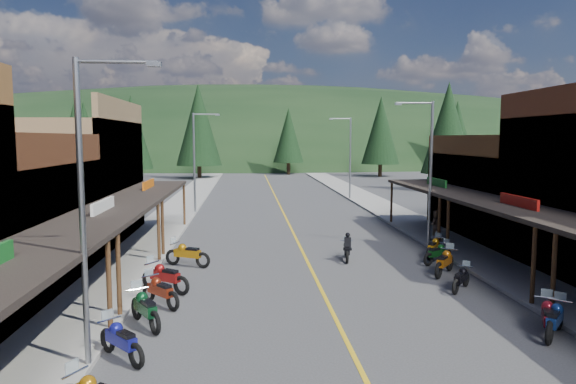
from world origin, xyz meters
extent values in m
plane|color=#38383A|center=(0.00, 0.00, 0.00)|extent=(220.00, 220.00, 0.00)
cube|color=gold|center=(0.00, 20.00, 0.01)|extent=(0.15, 90.00, 0.01)
cube|color=gray|center=(-8.70, 20.00, 0.07)|extent=(3.40, 94.00, 0.15)
cube|color=gray|center=(8.70, 20.00, 0.07)|extent=(3.40, 94.00, 0.15)
cylinder|color=#472D19|center=(-7.20, -3.40, 1.50)|extent=(0.16, 0.16, 3.00)
cube|color=#3F2111|center=(-10.15, 1.70, 3.10)|extent=(0.30, 9.00, 6.20)
cube|color=black|center=(-8.70, 1.70, 3.00)|extent=(3.20, 9.00, 0.18)
cylinder|color=#472D19|center=(-7.20, -2.20, 1.50)|extent=(0.16, 0.16, 3.00)
cylinder|color=#472D19|center=(-7.20, 5.60, 1.50)|extent=(0.16, 0.16, 3.00)
cube|color=silver|center=(-8.70, 1.70, 3.20)|extent=(0.12, 3.00, 0.70)
cube|color=brown|center=(-14.00, 11.30, 3.50)|extent=(8.00, 10.20, 7.00)
cube|color=brown|center=(-10.15, 11.30, 4.10)|extent=(0.30, 10.20, 8.20)
cube|color=black|center=(-8.70, 11.30, 3.00)|extent=(3.20, 10.20, 0.18)
cylinder|color=#472D19|center=(-7.20, 6.80, 1.50)|extent=(0.16, 0.16, 3.00)
cylinder|color=#472D19|center=(-7.20, 15.80, 1.50)|extent=(0.16, 0.16, 3.00)
cube|color=#CC590C|center=(-8.70, 11.30, 3.20)|extent=(0.12, 3.00, 0.70)
cylinder|color=#472D19|center=(7.20, -3.40, 1.50)|extent=(0.16, 0.16, 3.00)
cube|color=#562B19|center=(10.15, 1.70, 4.10)|extent=(0.30, 9.00, 8.20)
cube|color=black|center=(8.70, 1.70, 3.00)|extent=(3.20, 9.00, 0.18)
cylinder|color=#472D19|center=(7.20, -2.20, 1.50)|extent=(0.16, 0.16, 3.00)
cylinder|color=#472D19|center=(7.20, 5.60, 1.50)|extent=(0.16, 0.16, 3.00)
cube|color=#B2140F|center=(8.70, 1.70, 3.20)|extent=(0.12, 3.00, 0.70)
cube|color=#4C2D16|center=(14.00, 11.30, 2.50)|extent=(8.00, 10.20, 5.00)
cube|color=#4C2D16|center=(10.15, 11.30, 3.10)|extent=(0.30, 10.20, 6.20)
cube|color=black|center=(8.70, 11.30, 3.00)|extent=(3.20, 10.20, 0.18)
cylinder|color=#472D19|center=(7.20, 6.80, 1.50)|extent=(0.16, 0.16, 3.00)
cylinder|color=#472D19|center=(7.20, 15.80, 1.50)|extent=(0.16, 0.16, 3.00)
cube|color=#14591E|center=(8.70, 11.30, 3.20)|extent=(0.12, 3.00, 0.70)
cylinder|color=gray|center=(-7.10, -6.00, 4.00)|extent=(0.16, 0.16, 8.00)
cylinder|color=gray|center=(-6.10, -6.00, 7.90)|extent=(2.00, 0.10, 0.10)
cube|color=gray|center=(-5.20, -6.00, 7.85)|extent=(0.35, 0.18, 0.12)
cylinder|color=gray|center=(-7.10, 22.00, 4.00)|extent=(0.16, 0.16, 8.00)
cylinder|color=gray|center=(-6.10, 22.00, 7.90)|extent=(2.00, 0.10, 0.10)
cube|color=gray|center=(-5.20, 22.00, 7.85)|extent=(0.35, 0.18, 0.12)
cylinder|color=gray|center=(7.10, 8.00, 4.00)|extent=(0.16, 0.16, 8.00)
cylinder|color=gray|center=(6.10, 8.00, 7.90)|extent=(2.00, 0.10, 0.10)
cube|color=gray|center=(5.20, 8.00, 7.85)|extent=(0.35, 0.18, 0.12)
cylinder|color=gray|center=(7.10, 30.00, 4.00)|extent=(0.16, 0.16, 8.00)
cylinder|color=gray|center=(6.10, 30.00, 7.90)|extent=(2.00, 0.10, 0.10)
cube|color=gray|center=(5.20, 30.00, 7.85)|extent=(0.35, 0.18, 0.12)
ellipsoid|color=black|center=(0.00, 135.00, 0.00)|extent=(310.00, 140.00, 60.00)
cylinder|color=black|center=(-40.00, 62.00, 1.00)|extent=(0.60, 0.60, 2.00)
cone|color=black|center=(-40.00, 62.00, 6.50)|extent=(5.04, 5.04, 9.00)
cylinder|color=black|center=(-24.00, 70.00, 1.00)|extent=(0.60, 0.60, 2.00)
cone|color=black|center=(-24.00, 70.00, 7.25)|extent=(5.88, 5.88, 10.50)
cylinder|color=black|center=(-10.00, 58.00, 1.00)|extent=(0.60, 0.60, 2.00)
cone|color=black|center=(-10.00, 58.00, 8.00)|extent=(6.72, 6.72, 12.00)
cylinder|color=black|center=(4.00, 66.00, 1.00)|extent=(0.60, 0.60, 2.00)
cone|color=black|center=(4.00, 66.00, 6.50)|extent=(5.04, 5.04, 9.00)
cylinder|color=black|center=(18.00, 60.00, 1.00)|extent=(0.60, 0.60, 2.00)
cone|color=black|center=(18.00, 60.00, 7.25)|extent=(5.88, 5.88, 10.50)
cylinder|color=black|center=(34.00, 72.00, 1.00)|extent=(0.60, 0.60, 2.00)
cone|color=black|center=(34.00, 72.00, 8.00)|extent=(6.72, 6.72, 12.00)
cylinder|color=black|center=(46.00, 64.00, 1.00)|extent=(0.60, 0.60, 2.00)
cone|color=black|center=(46.00, 64.00, 6.50)|extent=(5.04, 5.04, 9.00)
cylinder|color=black|center=(-32.00, 76.00, 1.00)|extent=(0.60, 0.60, 2.00)
cone|color=black|center=(-32.00, 76.00, 7.25)|extent=(5.88, 5.88, 10.50)
cylinder|color=black|center=(-22.00, 40.00, 1.00)|extent=(0.60, 0.60, 2.00)
cone|color=black|center=(-22.00, 40.00, 6.00)|extent=(4.48, 4.48, 8.00)
cylinder|color=black|center=(24.00, 45.00, 1.00)|extent=(0.60, 0.60, 2.00)
cone|color=black|center=(24.00, 45.00, 6.40)|extent=(4.93, 4.93, 8.80)
cylinder|color=black|center=(-18.00, 50.00, 1.00)|extent=(0.60, 0.60, 2.00)
cone|color=black|center=(-18.00, 50.00, 6.80)|extent=(5.38, 5.38, 9.60)
cylinder|color=black|center=(20.00, 38.00, 1.00)|extent=(0.60, 0.60, 2.00)
cone|color=black|center=(20.00, 38.00, 7.20)|extent=(5.82, 5.82, 10.40)
imported|color=brown|center=(7.89, 9.21, 1.02)|extent=(0.89, 0.56, 1.75)
camera|label=1|loc=(-2.91, -19.25, 6.02)|focal=32.00mm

